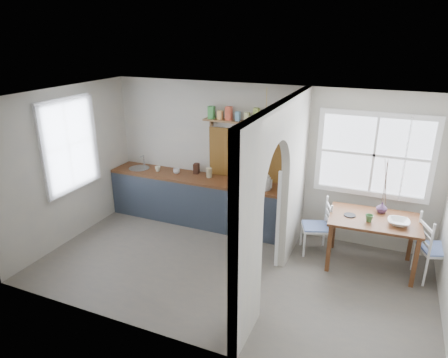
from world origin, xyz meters
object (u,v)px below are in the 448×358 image
at_px(kettle, 266,182).
at_px(chair_left, 315,226).
at_px(dining_table, 371,242).
at_px(vase, 382,208).
at_px(chair_right, 437,249).

bearing_deg(kettle, chair_left, -18.62).
xyz_separation_m(dining_table, kettle, (-1.77, 0.24, 0.62)).
xyz_separation_m(kettle, vase, (1.84, 0.01, -0.14)).
bearing_deg(dining_table, chair_right, -2.74).
xyz_separation_m(chair_left, kettle, (-0.90, 0.14, 0.57)).
bearing_deg(dining_table, chair_left, 170.75).
height_order(chair_left, vase, vase).
bearing_deg(kettle, vase, -9.33).
bearing_deg(dining_table, vase, 69.58).
bearing_deg(chair_left, vase, 79.43).
relative_size(dining_table, chair_left, 1.42).
bearing_deg(chair_right, dining_table, 69.45).
distance_m(chair_left, kettle, 1.08).
bearing_deg(chair_left, dining_table, 64.09).
relative_size(chair_right, vase, 5.83).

